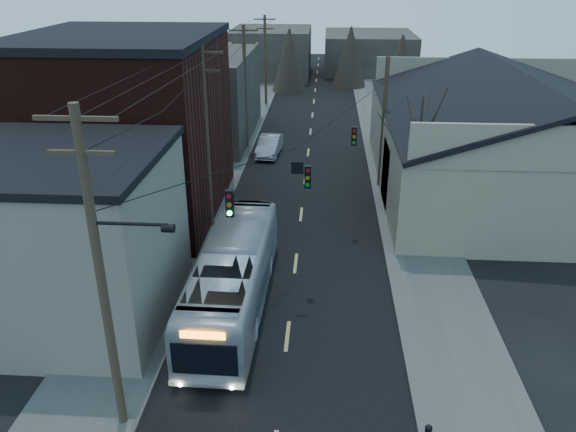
# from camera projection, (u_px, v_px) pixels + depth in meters

# --- Properties ---
(road_surface) EXTENTS (9.00, 110.00, 0.02)m
(road_surface) POSITION_uv_depth(u_px,v_px,m) (307.00, 161.00, 42.50)
(road_surface) COLOR black
(road_surface) RESTS_ON ground
(sidewalk_left) EXTENTS (4.00, 110.00, 0.12)m
(sidewalk_left) POSITION_uv_depth(u_px,v_px,m) (222.00, 158.00, 42.88)
(sidewalk_left) COLOR #474744
(sidewalk_left) RESTS_ON ground
(sidewalk_right) EXTENTS (4.00, 110.00, 0.12)m
(sidewalk_right) POSITION_uv_depth(u_px,v_px,m) (394.00, 162.00, 42.08)
(sidewalk_right) COLOR #474744
(sidewalk_right) RESTS_ON ground
(building_clapboard) EXTENTS (8.00, 8.00, 7.00)m
(building_clapboard) POSITION_uv_depth(u_px,v_px,m) (66.00, 240.00, 22.52)
(building_clapboard) COLOR slate
(building_clapboard) RESTS_ON ground
(building_brick) EXTENTS (10.00, 12.00, 10.00)m
(building_brick) POSITION_uv_depth(u_px,v_px,m) (127.00, 130.00, 31.97)
(building_brick) COLOR black
(building_brick) RESTS_ON ground
(building_left_far) EXTENTS (9.00, 14.00, 7.00)m
(building_left_far) POSITION_uv_depth(u_px,v_px,m) (197.00, 96.00, 47.11)
(building_left_far) COLOR #302C27
(building_left_far) RESTS_ON ground
(warehouse) EXTENTS (16.16, 20.60, 7.73)m
(warehouse) POSITION_uv_depth(u_px,v_px,m) (507.00, 150.00, 36.05)
(warehouse) COLOR gray
(warehouse) RESTS_ON ground
(building_far_left) EXTENTS (10.00, 12.00, 6.00)m
(building_far_left) POSITION_uv_depth(u_px,v_px,m) (272.00, 52.00, 73.47)
(building_far_left) COLOR #302C27
(building_far_left) RESTS_ON ground
(building_far_right) EXTENTS (12.00, 14.00, 5.00)m
(building_far_right) POSITION_uv_depth(u_px,v_px,m) (369.00, 52.00, 77.42)
(building_far_right) COLOR #302C27
(building_far_right) RESTS_ON ground
(bare_tree) EXTENTS (0.40, 0.40, 7.20)m
(bare_tree) POSITION_uv_depth(u_px,v_px,m) (417.00, 159.00, 31.53)
(bare_tree) COLOR black
(bare_tree) RESTS_ON ground
(utility_lines) EXTENTS (11.24, 45.28, 10.50)m
(utility_lines) POSITION_uv_depth(u_px,v_px,m) (256.00, 115.00, 35.33)
(utility_lines) COLOR #382B1E
(utility_lines) RESTS_ON ground
(bus) EXTENTS (2.78, 11.18, 3.10)m
(bus) POSITION_uv_depth(u_px,v_px,m) (233.00, 277.00, 23.71)
(bus) COLOR #B4BAC1
(bus) RESTS_ON ground
(parked_car) EXTENTS (1.87, 4.56, 1.47)m
(parked_car) POSITION_uv_depth(u_px,v_px,m) (269.00, 146.00, 43.55)
(parked_car) COLOR #A4A6AB
(parked_car) RESTS_ON ground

